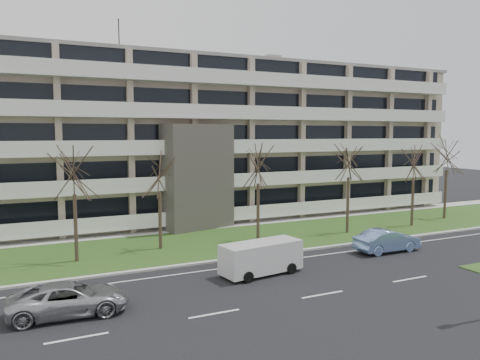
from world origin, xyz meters
TOP-DOWN VIEW (x-y plane):
  - ground at (0.00, 0.00)m, footprint 160.00×160.00m
  - grass_verge at (0.00, 13.00)m, footprint 90.00×10.00m
  - curb at (0.00, 8.00)m, footprint 90.00×0.35m
  - sidewalk at (0.00, 18.50)m, footprint 90.00×2.00m
  - lane_edge_line at (0.00, 6.50)m, footprint 90.00×0.12m
  - apartment_building at (-0.01, 25.32)m, footprint 60.50×15.10m
  - silver_pickup at (-12.02, 2.77)m, footprint 5.46×2.79m
  - blue_sedan at (9.18, 5.31)m, footprint 4.82×1.70m
  - white_van at (-1.14, 4.47)m, footprint 5.12×2.54m
  - tree_2 at (-10.73, 11.83)m, footprint 3.93×3.93m
  - tree_3 at (-4.94, 12.76)m, footprint 3.67×3.67m
  - tree_4 at (2.50, 12.00)m, footprint 3.98×3.98m
  - tree_5 at (10.55, 11.43)m, footprint 4.15×4.15m
  - tree_6 at (17.63, 11.34)m, footprint 3.87×3.87m
  - tree_7 at (23.21, 12.68)m, footprint 4.22×4.22m

SIDE VIEW (x-z plane):
  - ground at x=0.00m, z-range 0.00..0.00m
  - lane_edge_line at x=0.00m, z-range 0.00..0.01m
  - grass_verge at x=0.00m, z-range 0.00..0.06m
  - sidewalk at x=0.00m, z-range 0.00..0.08m
  - curb at x=0.00m, z-range 0.00..0.12m
  - silver_pickup at x=-12.02m, z-range 0.00..1.47m
  - blue_sedan at x=9.18m, z-range 0.00..1.59m
  - white_van at x=-1.14m, z-range 0.19..2.09m
  - tree_3 at x=-4.94m, z-range 2.03..9.37m
  - tree_6 at x=17.63m, z-range 2.15..9.88m
  - tree_2 at x=-10.73m, z-range 2.18..10.04m
  - tree_4 at x=2.50m, z-range 2.21..10.16m
  - tree_5 at x=10.55m, z-range 2.31..10.60m
  - tree_7 at x=23.21m, z-range 2.35..10.80m
  - apartment_building at x=-0.01m, z-range -1.76..16.99m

